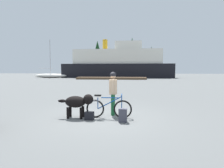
% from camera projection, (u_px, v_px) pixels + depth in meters
% --- Properties ---
extents(ground_plane, '(160.00, 160.00, 0.00)m').
position_uv_depth(ground_plane, '(102.00, 117.00, 7.18)').
color(ground_plane, '#595B5B').
extents(bicycle, '(1.70, 0.44, 0.89)m').
position_uv_depth(bicycle, '(108.00, 108.00, 7.08)').
color(bicycle, black).
rests_on(bicycle, ground_plane).
extents(person_cyclist, '(0.32, 0.53, 1.70)m').
position_uv_depth(person_cyclist, '(113.00, 89.00, 7.56)').
color(person_cyclist, '#19592D').
rests_on(person_cyclist, ground_plane).
extents(dog, '(1.34, 0.50, 0.89)m').
position_uv_depth(dog, '(78.00, 102.00, 7.08)').
color(dog, black).
rests_on(dog, ground_plane).
extents(backpack, '(0.29, 0.21, 0.46)m').
position_uv_depth(backpack, '(123.00, 115.00, 6.55)').
color(backpack, '#3F3F4C').
rests_on(backpack, ground_plane).
extents(handbag_pannier, '(0.32, 0.19, 0.29)m').
position_uv_depth(handbag_pannier, '(89.00, 116.00, 6.84)').
color(handbag_pannier, black).
rests_on(handbag_pannier, ground_plane).
extents(dock_pier, '(12.78, 2.28, 0.40)m').
position_uv_depth(dock_pier, '(111.00, 78.00, 35.37)').
color(dock_pier, brown).
rests_on(dock_pier, ground_plane).
extents(ferry_boat, '(24.35, 7.00, 8.66)m').
position_uv_depth(ferry_boat, '(118.00, 64.00, 44.08)').
color(ferry_boat, black).
rests_on(ferry_boat, ground_plane).
extents(sailboat_moored, '(7.20, 2.02, 8.33)m').
position_uv_depth(sailboat_moored, '(51.00, 75.00, 42.17)').
color(sailboat_moored, silver).
rests_on(sailboat_moored, ground_plane).
extents(pine_tree_far_left, '(3.67, 3.67, 10.80)m').
position_uv_depth(pine_tree_far_left, '(97.00, 52.00, 59.85)').
color(pine_tree_far_left, '#4C331E').
rests_on(pine_tree_far_left, ground_plane).
extents(pine_tree_center, '(3.59, 3.59, 11.41)m').
position_uv_depth(pine_tree_center, '(132.00, 51.00, 58.03)').
color(pine_tree_center, '#4C331E').
rests_on(pine_tree_center, ground_plane).
extents(pine_tree_far_right, '(2.83, 2.83, 9.05)m').
position_uv_depth(pine_tree_far_right, '(151.00, 57.00, 61.02)').
color(pine_tree_far_right, '#4C331E').
rests_on(pine_tree_far_right, ground_plane).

